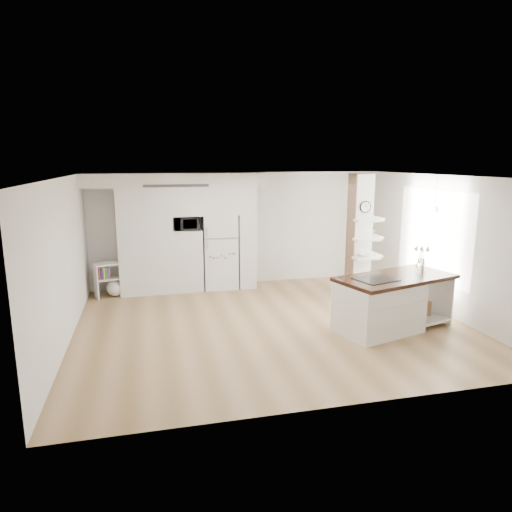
{
  "coord_description": "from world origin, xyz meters",
  "views": [
    {
      "loc": [
        -2.14,
        -7.73,
        2.97
      ],
      "look_at": [
        -0.07,
        0.9,
        1.11
      ],
      "focal_mm": 32.0,
      "sensor_mm": 36.0,
      "label": 1
    }
  ],
  "objects_px": {
    "refrigerator": "(220,251)",
    "bookshelf": "(112,282)",
    "floor_plant_a": "(410,299)",
    "kitchen_island": "(384,303)"
  },
  "relations": [
    {
      "from": "refrigerator",
      "to": "floor_plant_a",
      "type": "distance_m",
      "value": 4.36
    },
    {
      "from": "bookshelf",
      "to": "floor_plant_a",
      "type": "distance_m",
      "value": 6.4
    },
    {
      "from": "refrigerator",
      "to": "bookshelf",
      "type": "height_order",
      "value": "refrigerator"
    },
    {
      "from": "kitchen_island",
      "to": "floor_plant_a",
      "type": "relative_size",
      "value": 5.53
    },
    {
      "from": "kitchen_island",
      "to": "bookshelf",
      "type": "height_order",
      "value": "kitchen_island"
    },
    {
      "from": "bookshelf",
      "to": "floor_plant_a",
      "type": "xyz_separation_m",
      "value": [
        5.97,
        -2.31,
        -0.12
      ]
    },
    {
      "from": "refrigerator",
      "to": "floor_plant_a",
      "type": "xyz_separation_m",
      "value": [
        3.52,
        -2.49,
        -0.66
      ]
    },
    {
      "from": "bookshelf",
      "to": "floor_plant_a",
      "type": "bearing_deg",
      "value": -38.44
    },
    {
      "from": "refrigerator",
      "to": "floor_plant_a",
      "type": "bearing_deg",
      "value": -35.2
    },
    {
      "from": "floor_plant_a",
      "to": "refrigerator",
      "type": "bearing_deg",
      "value": 144.8
    }
  ]
}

